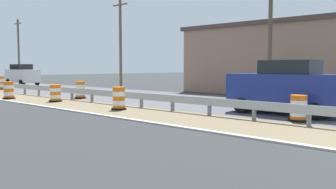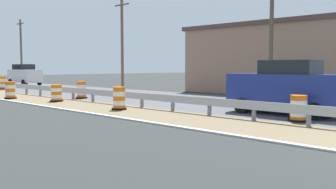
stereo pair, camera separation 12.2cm
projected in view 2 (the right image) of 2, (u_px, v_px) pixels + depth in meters
traffic_barrel_nearest at (298, 110)px, 12.90m from camera, size 0.73×0.73×0.95m
traffic_barrel_close at (119, 99)px, 16.45m from camera, size 0.69×0.69×1.05m
traffic_barrel_mid at (81, 91)px, 22.29m from camera, size 0.71×0.71×1.06m
traffic_barrel_far at (56, 94)px, 20.28m from camera, size 0.74×0.74×0.95m
traffic_barrel_farther at (10, 91)px, 22.07m from camera, size 0.74×0.74×1.05m
traffic_barrel_farthest at (3, 83)px, 31.17m from camera, size 0.75×0.75×1.12m
car_trailing_near_lane at (24, 75)px, 38.36m from camera, size 1.95×4.74×2.22m
car_lead_far_lane at (286, 88)px, 14.75m from camera, size 2.05×4.65×2.23m
roadside_shop_near at (279, 59)px, 26.49m from camera, size 6.85×13.06×5.05m
utility_pole_near at (272, 17)px, 21.16m from camera, size 0.24×1.80×9.46m
utility_pole_mid at (122, 43)px, 31.26m from camera, size 0.24×1.80×7.79m
utility_pole_far at (21, 50)px, 44.99m from camera, size 0.24×1.80×7.81m
bush_roadside at (269, 88)px, 19.25m from camera, size 2.70×2.70×1.68m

